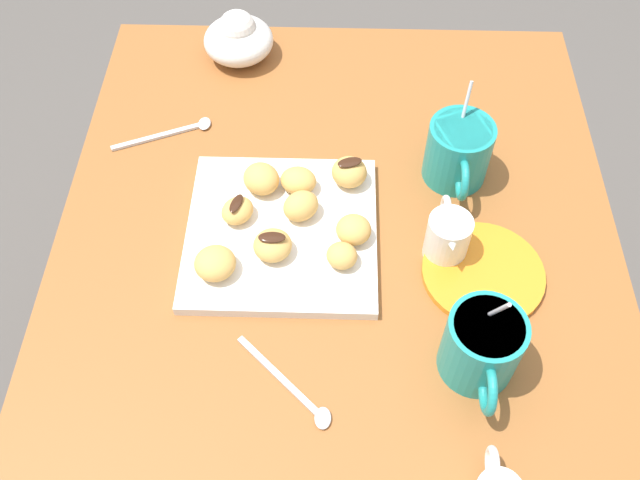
% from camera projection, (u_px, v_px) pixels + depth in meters
% --- Properties ---
extents(ground_plane, '(8.00, 8.00, 0.00)m').
position_uv_depth(ground_plane, '(330.00, 438.00, 1.55)').
color(ground_plane, '#514C47').
extents(dining_table, '(1.00, 0.80, 0.72)m').
position_uv_depth(dining_table, '(335.00, 305.00, 1.07)').
color(dining_table, '#935628').
rests_on(dining_table, ground_plane).
extents(pastry_plate_square, '(0.27, 0.27, 0.02)m').
position_uv_depth(pastry_plate_square, '(282.00, 232.00, 0.98)').
color(pastry_plate_square, white).
rests_on(pastry_plate_square, dining_table).
extents(coffee_mug_teal_left, '(0.14, 0.10, 0.15)m').
position_uv_depth(coffee_mug_teal_left, '(459.00, 151.00, 1.01)').
color(coffee_mug_teal_left, teal).
rests_on(coffee_mug_teal_left, dining_table).
extents(coffee_mug_teal_right, '(0.14, 0.09, 0.15)m').
position_uv_depth(coffee_mug_teal_right, '(482.00, 346.00, 0.82)').
color(coffee_mug_teal_right, teal).
rests_on(coffee_mug_teal_right, dining_table).
extents(cream_pitcher_white, '(0.10, 0.06, 0.07)m').
position_uv_depth(cream_pitcher_white, '(448.00, 235.00, 0.93)').
color(cream_pitcher_white, white).
rests_on(cream_pitcher_white, dining_table).
extents(ice_cream_bowl, '(0.12, 0.12, 0.09)m').
position_uv_depth(ice_cream_bowl, '(238.00, 38.00, 1.18)').
color(ice_cream_bowl, white).
rests_on(ice_cream_bowl, dining_table).
extents(saucer_orange_left, '(0.17, 0.17, 0.01)m').
position_uv_depth(saucer_orange_left, '(483.00, 273.00, 0.94)').
color(saucer_orange_left, orange).
rests_on(saucer_orange_left, dining_table).
extents(loose_spoon_near_saucer, '(0.08, 0.15, 0.01)m').
position_uv_depth(loose_spoon_near_saucer, '(175.00, 132.00, 1.10)').
color(loose_spoon_near_saucer, silver).
rests_on(loose_spoon_near_saucer, dining_table).
extents(loose_spoon_by_plate, '(0.12, 0.12, 0.01)m').
position_uv_depth(loose_spoon_by_plate, '(295.00, 391.00, 0.84)').
color(loose_spoon_by_plate, silver).
rests_on(loose_spoon_by_plate, dining_table).
extents(beignet_0, '(0.07, 0.07, 0.04)m').
position_uv_depth(beignet_0, '(261.00, 179.00, 1.00)').
color(beignet_0, '#DBA351').
rests_on(beignet_0, pastry_plate_square).
extents(beignet_1, '(0.06, 0.06, 0.03)m').
position_uv_depth(beignet_1, '(273.00, 245.00, 0.93)').
color(beignet_1, '#DBA351').
rests_on(beignet_1, pastry_plate_square).
extents(chocolate_drizzle_1, '(0.02, 0.04, 0.00)m').
position_uv_depth(chocolate_drizzle_1, '(272.00, 237.00, 0.92)').
color(chocolate_drizzle_1, '#381E11').
rests_on(chocolate_drizzle_1, beignet_1).
extents(beignet_2, '(0.07, 0.07, 0.04)m').
position_uv_depth(beignet_2, '(349.00, 172.00, 1.00)').
color(beignet_2, '#DBA351').
rests_on(beignet_2, pastry_plate_square).
extents(chocolate_drizzle_2, '(0.03, 0.04, 0.00)m').
position_uv_depth(chocolate_drizzle_2, '(350.00, 162.00, 0.99)').
color(chocolate_drizzle_2, '#381E11').
rests_on(chocolate_drizzle_2, beignet_2).
extents(beignet_3, '(0.06, 0.06, 0.03)m').
position_uv_depth(beignet_3, '(342.00, 256.00, 0.92)').
color(beignet_3, '#DBA351').
rests_on(beignet_3, pastry_plate_square).
extents(beignet_4, '(0.07, 0.07, 0.04)m').
position_uv_depth(beignet_4, '(301.00, 206.00, 0.97)').
color(beignet_4, '#DBA351').
rests_on(beignet_4, pastry_plate_square).
extents(beignet_5, '(0.06, 0.06, 0.03)m').
position_uv_depth(beignet_5, '(237.00, 211.00, 0.97)').
color(beignet_5, '#DBA351').
rests_on(beignet_5, pastry_plate_square).
extents(chocolate_drizzle_5, '(0.04, 0.02, 0.00)m').
position_uv_depth(chocolate_drizzle_5, '(236.00, 203.00, 0.96)').
color(chocolate_drizzle_5, '#381E11').
rests_on(chocolate_drizzle_5, beignet_5).
extents(beignet_6, '(0.06, 0.06, 0.03)m').
position_uv_depth(beignet_6, '(215.00, 263.00, 0.91)').
color(beignet_6, '#DBA351').
rests_on(beignet_6, pastry_plate_square).
extents(beignet_7, '(0.07, 0.07, 0.03)m').
position_uv_depth(beignet_7, '(354.00, 230.00, 0.95)').
color(beignet_7, '#DBA351').
rests_on(beignet_7, pastry_plate_square).
extents(beignet_8, '(0.06, 0.06, 0.03)m').
position_uv_depth(beignet_8, '(298.00, 181.00, 1.00)').
color(beignet_8, '#DBA351').
rests_on(beignet_8, pastry_plate_square).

